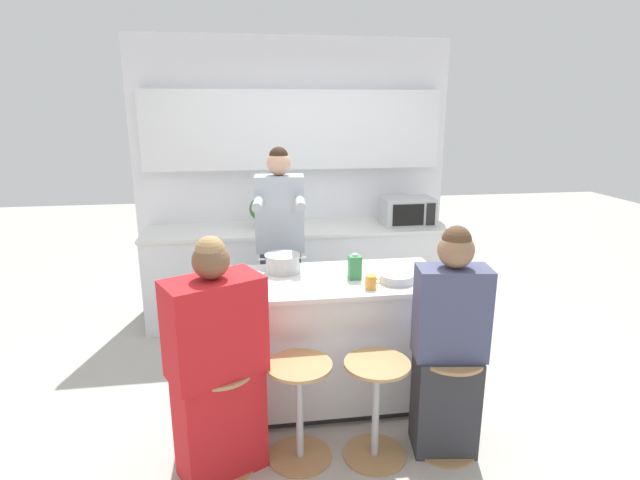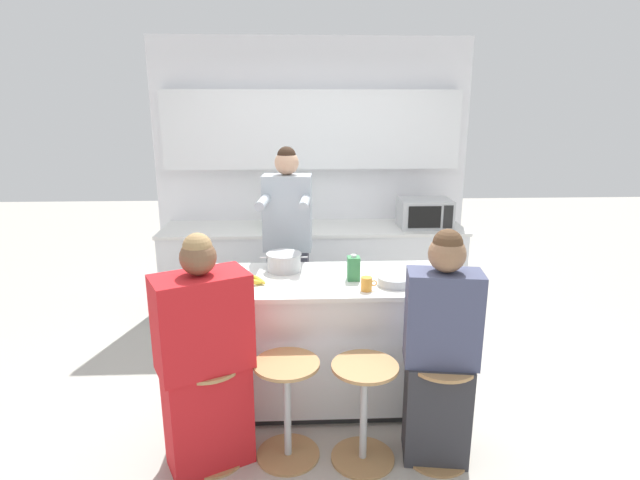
{
  "view_description": "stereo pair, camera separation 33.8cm",
  "coord_description": "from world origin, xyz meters",
  "px_view_note": "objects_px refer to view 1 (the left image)",
  "views": [
    {
      "loc": [
        -0.48,
        -3.16,
        2.04
      ],
      "look_at": [
        0.0,
        0.07,
        1.16
      ],
      "focal_mm": 28.0,
      "sensor_mm": 36.0,
      "label": 1
    },
    {
      "loc": [
        -0.15,
        -3.19,
        2.04
      ],
      "look_at": [
        0.0,
        0.07,
        1.16
      ],
      "focal_mm": 28.0,
      "sensor_mm": 36.0,
      "label": 2
    }
  ],
  "objects_px": {
    "cooking_pot": "(283,263)",
    "microwave": "(407,211)",
    "fruit_bowl": "(221,282)",
    "coffee_cup_near": "(421,272)",
    "coffee_cup_far": "(371,282)",
    "person_cooking": "(281,258)",
    "bar_stool_center_left": "(300,406)",
    "kitchen_island": "(322,339)",
    "potted_plant": "(262,210)",
    "banana_bunch": "(256,283)",
    "bar_stool_leftmost": "(222,413)",
    "person_wrapped_blanket": "(217,368)",
    "bar_stool_center_right": "(376,405)",
    "juice_carton": "(355,267)",
    "bar_stool_rightmost": "(448,398)",
    "person_seated_near": "(448,352)"
  },
  "relations": [
    {
      "from": "bar_stool_center_left",
      "to": "person_cooking",
      "type": "bearing_deg",
      "value": 90.36
    },
    {
      "from": "bar_stool_leftmost",
      "to": "person_cooking",
      "type": "height_order",
      "value": "person_cooking"
    },
    {
      "from": "bar_stool_center_right",
      "to": "potted_plant",
      "type": "relative_size",
      "value": 2.03
    },
    {
      "from": "bar_stool_rightmost",
      "to": "juice_carton",
      "type": "relative_size",
      "value": 3.53
    },
    {
      "from": "banana_bunch",
      "to": "juice_carton",
      "type": "bearing_deg",
      "value": 4.89
    },
    {
      "from": "bar_stool_center_left",
      "to": "bar_stool_rightmost",
      "type": "relative_size",
      "value": 1.0
    },
    {
      "from": "bar_stool_center_right",
      "to": "potted_plant",
      "type": "height_order",
      "value": "potted_plant"
    },
    {
      "from": "fruit_bowl",
      "to": "coffee_cup_near",
      "type": "distance_m",
      "value": 1.34
    },
    {
      "from": "bar_stool_center_left",
      "to": "potted_plant",
      "type": "relative_size",
      "value": 2.03
    },
    {
      "from": "coffee_cup_far",
      "to": "coffee_cup_near",
      "type": "bearing_deg",
      "value": 22.93
    },
    {
      "from": "cooking_pot",
      "to": "coffee_cup_near",
      "type": "distance_m",
      "value": 0.96
    },
    {
      "from": "cooking_pot",
      "to": "potted_plant",
      "type": "height_order",
      "value": "potted_plant"
    },
    {
      "from": "bar_stool_center_left",
      "to": "fruit_bowl",
      "type": "distance_m",
      "value": 0.93
    },
    {
      "from": "bar_stool_center_left",
      "to": "bar_stool_center_right",
      "type": "xyz_separation_m",
      "value": [
        0.45,
        -0.05,
        0.0
      ]
    },
    {
      "from": "cooking_pot",
      "to": "microwave",
      "type": "height_order",
      "value": "microwave"
    },
    {
      "from": "cooking_pot",
      "to": "fruit_bowl",
      "type": "relative_size",
      "value": 1.56
    },
    {
      "from": "bar_stool_center_left",
      "to": "juice_carton",
      "type": "distance_m",
      "value": 0.97
    },
    {
      "from": "bar_stool_center_left",
      "to": "person_cooking",
      "type": "distance_m",
      "value": 1.37
    },
    {
      "from": "microwave",
      "to": "person_seated_near",
      "type": "bearing_deg",
      "value": -101.16
    },
    {
      "from": "banana_bunch",
      "to": "bar_stool_center_left",
      "type": "bearing_deg",
      "value": -66.98
    },
    {
      "from": "coffee_cup_near",
      "to": "fruit_bowl",
      "type": "bearing_deg",
      "value": 178.92
    },
    {
      "from": "bar_stool_center_left",
      "to": "bar_stool_rightmost",
      "type": "xyz_separation_m",
      "value": [
        0.89,
        -0.05,
        0.0
      ]
    },
    {
      "from": "person_cooking",
      "to": "coffee_cup_near",
      "type": "bearing_deg",
      "value": -34.95
    },
    {
      "from": "kitchen_island",
      "to": "potted_plant",
      "type": "height_order",
      "value": "potted_plant"
    },
    {
      "from": "bar_stool_leftmost",
      "to": "bar_stool_center_right",
      "type": "distance_m",
      "value": 0.89
    },
    {
      "from": "person_cooking",
      "to": "person_wrapped_blanket",
      "type": "relative_size",
      "value": 1.25
    },
    {
      "from": "fruit_bowl",
      "to": "microwave",
      "type": "bearing_deg",
      "value": 41.19
    },
    {
      "from": "bar_stool_center_right",
      "to": "coffee_cup_near",
      "type": "height_order",
      "value": "coffee_cup_near"
    },
    {
      "from": "bar_stool_center_right",
      "to": "person_wrapped_blanket",
      "type": "xyz_separation_m",
      "value": [
        -0.9,
        0.01,
        0.31
      ]
    },
    {
      "from": "person_cooking",
      "to": "bar_stool_center_left",
      "type": "bearing_deg",
      "value": -85.11
    },
    {
      "from": "bar_stool_leftmost",
      "to": "person_wrapped_blanket",
      "type": "bearing_deg",
      "value": -105.7
    },
    {
      "from": "bar_stool_center_left",
      "to": "cooking_pot",
      "type": "distance_m",
      "value": 1.01
    },
    {
      "from": "microwave",
      "to": "coffee_cup_near",
      "type": "bearing_deg",
      "value": -104.63
    },
    {
      "from": "person_seated_near",
      "to": "cooking_pot",
      "type": "xyz_separation_m",
      "value": [
        -0.91,
        0.82,
        0.33
      ]
    },
    {
      "from": "person_cooking",
      "to": "potted_plant",
      "type": "bearing_deg",
      "value": 102.24
    },
    {
      "from": "cooking_pot",
      "to": "coffee_cup_far",
      "type": "relative_size",
      "value": 3.26
    },
    {
      "from": "kitchen_island",
      "to": "person_wrapped_blanket",
      "type": "xyz_separation_m",
      "value": [
        -0.68,
        -0.65,
        0.19
      ]
    },
    {
      "from": "potted_plant",
      "to": "kitchen_island",
      "type": "bearing_deg",
      "value": -77.09
    },
    {
      "from": "fruit_bowl",
      "to": "coffee_cup_near",
      "type": "height_order",
      "value": "coffee_cup_near"
    },
    {
      "from": "bar_stool_leftmost",
      "to": "person_seated_near",
      "type": "bearing_deg",
      "value": -1.42
    },
    {
      "from": "person_cooking",
      "to": "microwave",
      "type": "relative_size",
      "value": 3.55
    },
    {
      "from": "person_seated_near",
      "to": "coffee_cup_far",
      "type": "distance_m",
      "value": 0.63
    },
    {
      "from": "microwave",
      "to": "bar_stool_rightmost",
      "type": "bearing_deg",
      "value": -100.74
    },
    {
      "from": "juice_carton",
      "to": "fruit_bowl",
      "type": "bearing_deg",
      "value": -178.9
    },
    {
      "from": "person_wrapped_blanket",
      "to": "banana_bunch",
      "type": "distance_m",
      "value": 0.66
    },
    {
      "from": "person_cooking",
      "to": "banana_bunch",
      "type": "distance_m",
      "value": 0.79
    },
    {
      "from": "person_wrapped_blanket",
      "to": "kitchen_island",
      "type": "bearing_deg",
      "value": 17.11
    },
    {
      "from": "bar_stool_center_left",
      "to": "cooking_pot",
      "type": "bearing_deg",
      "value": 91.99
    },
    {
      "from": "bar_stool_center_right",
      "to": "potted_plant",
      "type": "xyz_separation_m",
      "value": [
        -0.57,
        2.17,
        0.74
      ]
    },
    {
      "from": "bar_stool_center_right",
      "to": "coffee_cup_near",
      "type": "distance_m",
      "value": 0.95
    }
  ]
}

